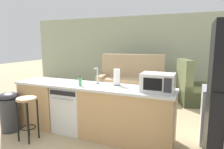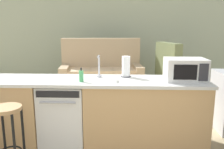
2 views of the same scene
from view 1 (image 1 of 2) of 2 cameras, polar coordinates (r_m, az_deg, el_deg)
ground_plane at (r=3.91m, az=-7.82°, el=-15.79°), size 24.00×24.00×0.00m
wall_back at (r=7.41m, az=10.91°, el=6.33°), size 10.00×0.06×2.60m
kitchen_counter at (r=3.64m, az=-4.67°, el=-10.52°), size 2.94×0.66×0.90m
dishwasher at (r=3.88m, az=-11.19°, el=-9.39°), size 0.58×0.61×0.84m
microwave at (r=3.14m, az=12.96°, el=-2.17°), size 0.50×0.37×0.28m
sink_faucet at (r=3.60m, az=-4.31°, el=-0.65°), size 0.07×0.18×0.30m
paper_towel_roll at (r=3.51m, az=1.37°, el=-0.80°), size 0.14×0.14×0.28m
soap_bottle at (r=3.49m, az=-9.09°, el=-2.05°), size 0.06×0.06×0.18m
kettle at (r=3.79m, az=27.77°, el=-1.91°), size 0.21×0.17×0.19m
bar_stool at (r=3.66m, az=-23.09°, el=-9.23°), size 0.32×0.32×0.74m
trash_bin at (r=4.23m, az=-27.19°, el=-9.31°), size 0.35×0.35×0.74m
couch at (r=6.34m, az=5.52°, el=-2.25°), size 2.09×1.12×1.27m
armchair at (r=5.78m, az=21.67°, el=-4.44°), size 1.04×1.07×1.20m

